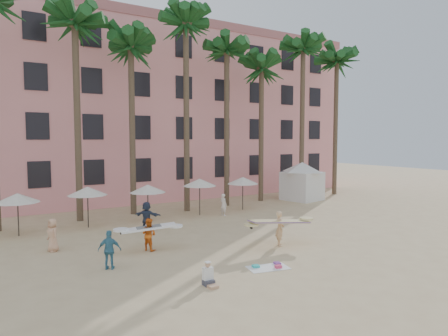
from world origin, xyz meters
TOP-DOWN VIEW (x-y plane):
  - ground at (0.00, 0.00)m, footprint 120.00×120.00m
  - pink_hotel at (7.00, 26.00)m, footprint 35.00×14.00m
  - palm_row at (0.51, 15.00)m, footprint 44.40×5.40m
  - umbrella_row at (-3.00, 12.50)m, footprint 22.50×2.70m
  - cabana at (14.51, 13.85)m, footprint 5.28×5.28m
  - beach_towel at (-0.11, 0.21)m, footprint 1.98×1.37m
  - carrier_yellow at (2.64, 2.77)m, footprint 3.54×1.13m
  - carrier_white at (-3.62, 5.59)m, footprint 2.86×1.37m
  - beachgoers at (-3.45, 8.26)m, footprint 12.80×8.35m
  - seated_man at (-3.43, -0.25)m, footprint 0.41×0.71m

SIDE VIEW (x-z plane):
  - ground at x=0.00m, z-range 0.00..0.00m
  - beach_towel at x=-0.11m, z-range -0.04..0.10m
  - seated_man at x=-3.43m, z-range -0.14..0.78m
  - beachgoers at x=-3.45m, z-range -0.04..1.79m
  - carrier_white at x=-3.62m, z-range 0.07..1.72m
  - carrier_yellow at x=2.64m, z-range 0.12..1.98m
  - cabana at x=14.51m, z-range 0.32..3.82m
  - umbrella_row at x=-3.00m, z-range 0.97..3.69m
  - pink_hotel at x=7.00m, z-range 0.00..16.00m
  - palm_row at x=0.51m, z-range 4.82..21.12m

